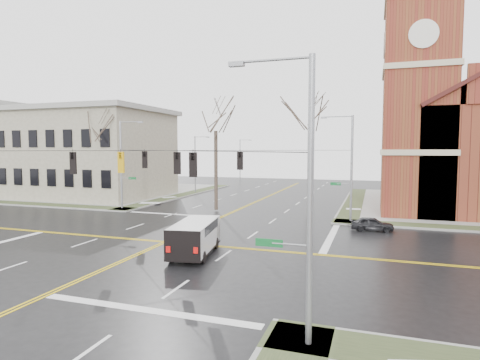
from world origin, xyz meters
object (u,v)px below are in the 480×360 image
(streetlight_north_a, at_px, (196,162))
(tree_ne, at_px, (310,122))
(streetlight_north_b, at_px, (241,159))
(cargo_van, at_px, (196,235))
(signal_pole_ne, at_px, (349,165))
(signal_pole_se, at_px, (305,193))
(parked_car_a, at_px, (372,224))
(signal_pole_nw, at_px, (123,162))
(tree_nw_near, at_px, (216,126))
(tree_nw_far, at_px, (105,136))

(streetlight_north_a, xyz_separation_m, tree_ne, (18.14, -13.79, 4.32))
(streetlight_north_b, bearing_deg, cargo_van, -74.48)
(signal_pole_ne, xyz_separation_m, tree_ne, (-3.84, 2.71, 3.84))
(signal_pole_se, distance_m, parked_car_a, 20.43)
(signal_pole_ne, bearing_deg, parked_car_a, -58.08)
(signal_pole_ne, xyz_separation_m, signal_pole_nw, (-22.64, 0.00, 0.00))
(tree_ne, bearing_deg, signal_pole_ne, -35.25)
(signal_pole_nw, bearing_deg, cargo_van, -43.15)
(parked_car_a, bearing_deg, streetlight_north_a, 44.91)
(tree_nw_near, bearing_deg, signal_pole_nw, -167.23)
(tree_ne, bearing_deg, signal_pole_nw, -171.80)
(streetlight_north_b, xyz_separation_m, cargo_van, (13.94, -50.20, -3.30))
(streetlight_north_a, height_order, tree_ne, tree_ne)
(signal_pole_ne, relative_size, signal_pole_se, 1.00)
(tree_ne, bearing_deg, tree_nw_far, -177.42)
(tree_nw_near, bearing_deg, streetlight_north_b, 104.43)
(parked_car_a, xyz_separation_m, tree_ne, (-5.79, 5.85, 8.25))
(parked_car_a, distance_m, tree_nw_near, 17.93)
(cargo_van, bearing_deg, streetlight_north_b, 95.74)
(tree_nw_far, bearing_deg, streetlight_north_b, 83.40)
(streetlight_north_a, xyz_separation_m, parked_car_a, (23.93, -19.64, -3.92))
(signal_pole_nw, relative_size, tree_nw_near, 0.75)
(signal_pole_ne, height_order, signal_pole_nw, same)
(streetlight_north_b, distance_m, tree_ne, 38.59)
(signal_pole_nw, bearing_deg, signal_pole_ne, 0.00)
(signal_pole_ne, height_order, tree_ne, tree_ne)
(streetlight_north_a, bearing_deg, tree_nw_far, -105.22)
(signal_pole_nw, bearing_deg, parked_car_a, -7.28)
(cargo_van, height_order, tree_nw_far, tree_nw_far)
(streetlight_north_b, relative_size, tree_nw_far, 0.75)
(signal_pole_ne, distance_m, streetlight_north_b, 42.61)
(signal_pole_se, distance_m, cargo_van, 12.86)
(streetlight_north_a, xyz_separation_m, streetlight_north_b, (0.00, 20.00, 0.00))
(signal_pole_nw, height_order, streetlight_north_b, signal_pole_nw)
(signal_pole_se, bearing_deg, tree_ne, 98.49)
(streetlight_north_b, height_order, tree_nw_far, tree_nw_far)
(signal_pole_nw, xyz_separation_m, tree_nw_far, (-3.35, 1.71, 2.80))
(streetlight_north_b, distance_m, parked_car_a, 46.47)
(signal_pole_se, xyz_separation_m, tree_nw_near, (-13.13, 25.15, 3.69))
(streetlight_north_a, relative_size, cargo_van, 1.46)
(tree_nw_far, bearing_deg, parked_car_a, -9.85)
(cargo_van, bearing_deg, streetlight_north_a, 105.00)
(tree_nw_near, bearing_deg, cargo_van, -72.16)
(signal_pole_ne, height_order, tree_nw_far, tree_nw_far)
(signal_pole_ne, distance_m, parked_car_a, 5.76)
(streetlight_north_a, relative_size, tree_nw_far, 0.75)
(tree_nw_near, bearing_deg, streetlight_north_a, 121.64)
(signal_pole_se, relative_size, parked_car_a, 2.82)
(parked_car_a, relative_size, tree_ne, 0.26)
(cargo_van, height_order, tree_nw_near, tree_nw_near)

